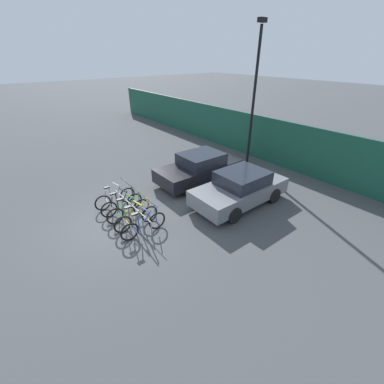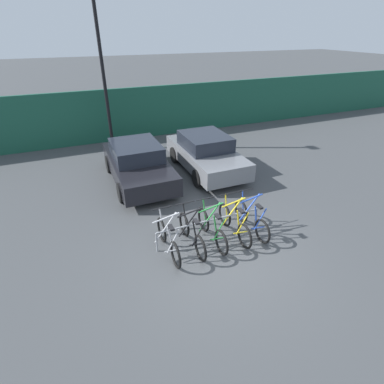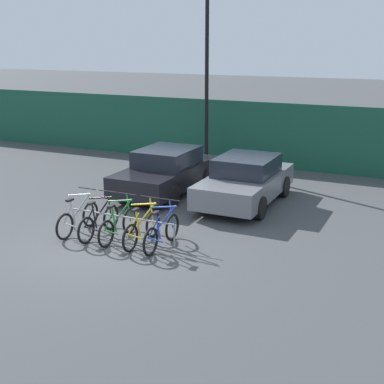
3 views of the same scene
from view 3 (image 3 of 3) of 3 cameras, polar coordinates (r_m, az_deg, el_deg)
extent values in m
plane|color=#424447|center=(12.67, -9.22, -5.81)|extent=(120.00, 120.00, 0.00)
cube|color=#19513D|center=(20.60, 5.62, 6.27)|extent=(36.00, 0.16, 2.44)
cylinder|color=gray|center=(12.99, -7.55, -2.60)|extent=(2.86, 0.04, 0.04)
cylinder|color=gray|center=(13.87, -12.51, -2.84)|extent=(0.04, 0.04, 0.55)
cylinder|color=gray|center=(12.41, -1.89, -4.72)|extent=(0.04, 0.04, 0.55)
torus|color=black|center=(13.20, -13.42, -3.61)|extent=(0.06, 0.66, 0.66)
torus|color=black|center=(13.99, -10.78, -2.34)|extent=(0.06, 0.66, 0.66)
cylinder|color=#B7B7BC|center=(13.61, -11.74, -1.49)|extent=(0.60, 0.04, 0.76)
cylinder|color=#B7B7BC|center=(13.49, -11.95, -0.30)|extent=(0.68, 0.04, 0.16)
cylinder|color=#B7B7BC|center=(13.38, -12.58, -2.12)|extent=(0.14, 0.04, 0.63)
cylinder|color=#B7B7BC|center=(13.22, -13.11, -2.26)|extent=(0.32, 0.03, 0.58)
cylinder|color=#B7B7BC|center=(13.36, -12.89, -3.46)|extent=(0.40, 0.03, 0.08)
cylinder|color=#B7B7BC|center=(13.86, -10.95, -1.03)|extent=(0.12, 0.04, 0.69)
cylinder|color=black|center=(13.72, -11.13, 0.38)|extent=(0.52, 0.03, 0.03)
cube|color=black|center=(13.21, -12.91, -0.83)|extent=(0.10, 0.22, 0.05)
torus|color=black|center=(12.84, -11.23, -4.04)|extent=(0.06, 0.66, 0.66)
torus|color=black|center=(13.65, -8.64, -2.70)|extent=(0.06, 0.66, 0.66)
cylinder|color=black|center=(13.26, -9.57, -1.84)|extent=(0.60, 0.04, 0.76)
cylinder|color=black|center=(13.13, -9.77, -0.62)|extent=(0.68, 0.04, 0.16)
cylinder|color=black|center=(13.02, -10.40, -2.50)|extent=(0.14, 0.04, 0.63)
cylinder|color=black|center=(12.86, -10.91, -2.65)|extent=(0.32, 0.03, 0.58)
cylinder|color=black|center=(13.00, -10.71, -3.88)|extent=(0.40, 0.03, 0.08)
cylinder|color=black|center=(13.51, -8.80, -1.37)|extent=(0.12, 0.04, 0.69)
cylinder|color=black|center=(13.37, -8.97, 0.08)|extent=(0.52, 0.03, 0.03)
cube|color=black|center=(12.85, -10.71, -1.18)|extent=(0.10, 0.22, 0.05)
torus|color=black|center=(12.53, -9.15, -4.44)|extent=(0.06, 0.66, 0.66)
torus|color=black|center=(13.36, -6.64, -3.04)|extent=(0.06, 0.66, 0.66)
cylinder|color=#288438|center=(12.96, -7.53, -2.17)|extent=(0.60, 0.04, 0.76)
cylinder|color=#288438|center=(12.83, -7.71, -0.92)|extent=(0.68, 0.04, 0.16)
cylinder|color=#288438|center=(12.72, -8.33, -2.85)|extent=(0.14, 0.04, 0.63)
cylinder|color=#288438|center=(12.55, -8.83, -3.01)|extent=(0.32, 0.03, 0.58)
cylinder|color=#288438|center=(12.69, -8.64, -4.26)|extent=(0.40, 0.03, 0.08)
cylinder|color=#288438|center=(13.22, -6.78, -1.68)|extent=(0.12, 0.04, 0.69)
cylinder|color=black|center=(13.08, -6.93, -0.20)|extent=(0.52, 0.03, 0.03)
cube|color=black|center=(12.54, -8.63, -1.50)|extent=(0.10, 0.22, 0.05)
torus|color=black|center=(12.20, -6.61, -4.92)|extent=(0.06, 0.66, 0.66)
torus|color=black|center=(13.04, -4.20, -3.45)|extent=(0.06, 0.66, 0.66)
cylinder|color=yellow|center=(12.64, -5.04, -2.57)|extent=(0.60, 0.04, 0.76)
cylinder|color=yellow|center=(12.50, -5.19, -1.30)|extent=(0.68, 0.04, 0.16)
cylinder|color=yellow|center=(12.38, -5.81, -3.28)|extent=(0.14, 0.04, 0.63)
cylinder|color=yellow|center=(12.22, -6.29, -3.45)|extent=(0.32, 0.03, 0.58)
cylinder|color=yellow|center=(12.36, -6.12, -4.73)|extent=(0.40, 0.03, 0.08)
cylinder|color=yellow|center=(12.90, -4.32, -2.06)|extent=(0.12, 0.04, 0.69)
cylinder|color=black|center=(12.76, -4.45, -0.55)|extent=(0.52, 0.03, 0.03)
cube|color=black|center=(12.20, -6.07, -1.90)|extent=(0.10, 0.22, 0.05)
torus|color=black|center=(11.94, -4.44, -5.31)|extent=(0.06, 0.66, 0.66)
torus|color=black|center=(12.81, -2.13, -3.78)|extent=(0.06, 0.66, 0.66)
cylinder|color=#284CB7|center=(12.39, -2.92, -2.91)|extent=(0.60, 0.04, 0.76)
cylinder|color=#284CB7|center=(12.25, -3.06, -1.61)|extent=(0.68, 0.04, 0.16)
cylinder|color=#284CB7|center=(12.13, -3.66, -3.64)|extent=(0.14, 0.04, 0.63)
cylinder|color=#284CB7|center=(11.96, -4.12, -3.81)|extent=(0.32, 0.03, 0.58)
cylinder|color=#284CB7|center=(12.11, -3.97, -5.12)|extent=(0.40, 0.03, 0.08)
cylinder|color=#284CB7|center=(12.66, -2.24, -2.37)|extent=(0.12, 0.04, 0.69)
cylinder|color=black|center=(12.51, -2.34, -0.84)|extent=(0.52, 0.03, 0.03)
cube|color=black|center=(11.95, -3.90, -2.24)|extent=(0.10, 0.22, 0.05)
cube|color=black|center=(16.74, -2.80, 1.79)|extent=(1.80, 4.20, 0.62)
cube|color=#1E232D|center=(16.70, -2.66, 3.77)|extent=(1.58, 1.93, 0.52)
cylinder|color=black|center=(18.24, -3.39, 2.17)|extent=(0.20, 0.64, 0.64)
cylinder|color=black|center=(17.51, 1.55, 1.61)|extent=(0.20, 0.64, 0.64)
cylinder|color=black|center=(16.20, -7.48, 0.30)|extent=(0.20, 0.64, 0.64)
cylinder|color=black|center=(15.38, -2.09, -0.43)|extent=(0.20, 0.64, 0.64)
cube|color=slate|center=(15.68, 5.68, 0.76)|extent=(1.80, 4.09, 0.62)
cube|color=#1E232D|center=(15.63, 5.86, 2.86)|extent=(1.58, 1.88, 0.52)
cylinder|color=black|center=(17.10, 4.29, 1.22)|extent=(0.20, 0.64, 0.64)
cylinder|color=black|center=(16.60, 9.81, 0.57)|extent=(0.20, 0.64, 0.64)
cylinder|color=black|center=(14.98, 1.04, -0.86)|extent=(0.20, 0.64, 0.64)
cylinder|color=black|center=(14.41, 7.27, -1.69)|extent=(0.20, 0.64, 0.64)
cylinder|color=black|center=(19.85, 1.58, 12.16)|extent=(0.14, 0.14, 6.69)
camera|label=1|loc=(7.24, 36.01, 20.04)|focal=24.00mm
camera|label=2|loc=(10.65, -40.55, 13.68)|focal=28.00mm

